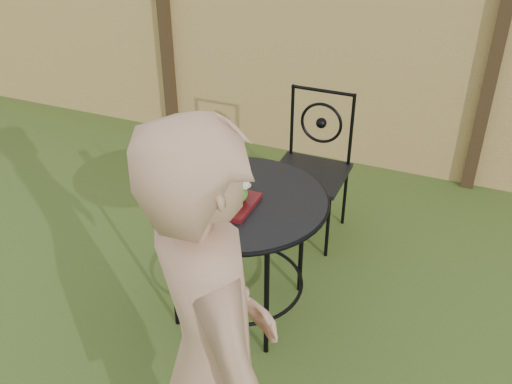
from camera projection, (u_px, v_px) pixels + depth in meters
The scene contains 9 objects.
ground at pixel (184, 321), 3.15m from camera, with size 60.00×60.00×0.00m, color #254215.
fence at pixel (315, 44), 4.39m from camera, with size 8.00×0.12×1.90m.
patio_table at pixel (239, 221), 2.95m from camera, with size 0.92×0.92×0.72m.
patio_chair at pixel (312, 163), 3.67m from camera, with size 0.46×0.46×0.95m.
diner at pixel (214, 364), 1.79m from camera, with size 0.63×0.41×1.72m, color tan.
salad_plate at pixel (227, 203), 2.82m from camera, with size 0.27×0.27×0.02m, color #470A11.
salad at pixel (227, 194), 2.80m from camera, with size 0.21×0.21×0.08m, color #235614.
fork at pixel (228, 171), 2.73m from camera, with size 0.01×0.01×0.18m, color silver.
drinking_glass at pixel (179, 178), 2.92m from camera, with size 0.08×0.08×0.14m, color #0D9977.
Camera 1 is at (1.27, -1.98, 2.25)m, focal length 40.00 mm.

